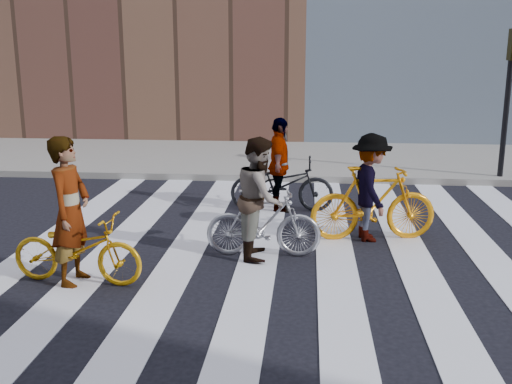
# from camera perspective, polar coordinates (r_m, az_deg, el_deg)

# --- Properties ---
(ground) EXTENTS (100.00, 100.00, 0.00)m
(ground) POSITION_cam_1_polar(r_m,az_deg,el_deg) (8.59, 3.93, -6.44)
(ground) COLOR black
(ground) RESTS_ON ground
(sidewalk_far) EXTENTS (100.00, 5.00, 0.15)m
(sidewalk_far) POSITION_cam_1_polar(r_m,az_deg,el_deg) (15.83, 4.50, 3.13)
(sidewalk_far) COLOR gray
(sidewalk_far) RESTS_ON ground
(zebra_crosswalk) EXTENTS (8.25, 10.00, 0.01)m
(zebra_crosswalk) POSITION_cam_1_polar(r_m,az_deg,el_deg) (8.58, 3.93, -6.40)
(zebra_crosswalk) COLOR white
(zebra_crosswalk) RESTS_ON ground
(traffic_signal) EXTENTS (0.22, 0.42, 3.33)m
(traffic_signal) POSITION_cam_1_polar(r_m,az_deg,el_deg) (14.07, 23.07, 9.85)
(traffic_signal) COLOR black
(traffic_signal) RESTS_ON ground
(bike_yellow_left) EXTENTS (1.77, 0.75, 0.90)m
(bike_yellow_left) POSITION_cam_1_polar(r_m,az_deg,el_deg) (7.95, -16.68, -5.21)
(bike_yellow_left) COLOR #CE8D0B
(bike_yellow_left) RESTS_ON ground
(bike_silver_mid) EXTENTS (1.65, 0.50, 0.99)m
(bike_silver_mid) POSITION_cam_1_polar(r_m,az_deg,el_deg) (8.56, 0.72, -2.99)
(bike_silver_mid) COLOR #ADAFB7
(bike_silver_mid) RESTS_ON ground
(bike_yellow_right) EXTENTS (2.02, 0.83, 1.18)m
(bike_yellow_right) POSITION_cam_1_polar(r_m,az_deg,el_deg) (9.45, 11.10, -1.06)
(bike_yellow_right) COLOR #FF9B0E
(bike_yellow_right) RESTS_ON ground
(bike_dark_rear) EXTENTS (1.90, 0.69, 0.99)m
(bike_dark_rear) POSITION_cam_1_polar(r_m,az_deg,el_deg) (10.98, 2.47, 0.74)
(bike_dark_rear) COLOR black
(bike_dark_rear) RESTS_ON ground
(rider_left) EXTENTS (0.51, 0.73, 1.89)m
(rider_left) POSITION_cam_1_polar(r_m,az_deg,el_deg) (7.82, -17.26, -1.77)
(rider_left) COLOR slate
(rider_left) RESTS_ON ground
(rider_mid) EXTENTS (0.67, 0.86, 1.74)m
(rider_mid) POSITION_cam_1_polar(r_m,az_deg,el_deg) (8.46, 0.39, -0.55)
(rider_mid) COLOR slate
(rider_mid) RESTS_ON ground
(rider_right) EXTENTS (0.77, 1.16, 1.67)m
(rider_right) POSITION_cam_1_polar(r_m,az_deg,el_deg) (9.38, 10.87, 0.42)
(rider_right) COLOR slate
(rider_right) RESTS_ON ground
(rider_rear) EXTENTS (0.43, 1.01, 1.72)m
(rider_rear) POSITION_cam_1_polar(r_m,az_deg,el_deg) (10.91, 2.23, 2.60)
(rider_rear) COLOR slate
(rider_rear) RESTS_ON ground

